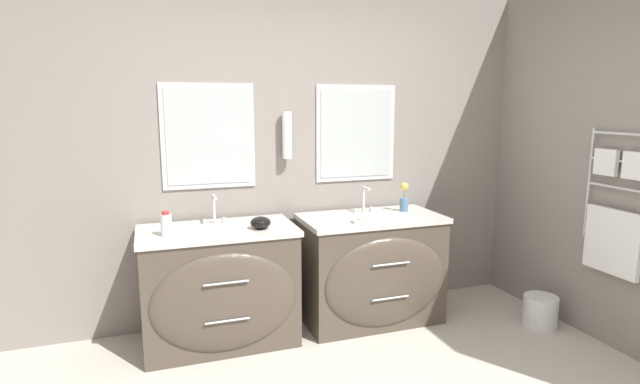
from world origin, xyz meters
name	(u,v)px	position (x,y,z in m)	size (l,w,h in m)	color
wall_back	(284,155)	(0.00, 1.81, 1.30)	(5.63, 0.15, 2.60)	gray
wall_right	(591,161)	(2.05, 0.79, 1.29)	(0.13, 3.67, 2.60)	gray
vanity_left	(220,287)	(-0.59, 1.41, 0.43)	(1.09, 0.66, 0.85)	#4C4238
vanity_right	(373,269)	(0.59, 1.41, 0.43)	(1.09, 0.66, 0.85)	#4C4238
faucet_left	(214,210)	(-0.59, 1.59, 0.95)	(0.17, 0.13, 0.21)	silver
faucet_right	(364,199)	(0.59, 1.59, 0.95)	(0.17, 0.13, 0.21)	silver
toiletry_bottle	(166,224)	(-0.93, 1.35, 0.92)	(0.07, 0.07, 0.17)	silver
amenity_bowl	(261,223)	(-0.30, 1.33, 0.89)	(0.14, 0.14, 0.09)	black
flower_vase	(404,199)	(0.92, 1.52, 0.95)	(0.07, 0.07, 0.23)	teal
soap_dish	(360,220)	(0.42, 1.27, 0.86)	(0.12, 0.08, 0.04)	white
waste_bin	(540,311)	(1.78, 0.89, 0.13)	(0.26, 0.26, 0.24)	silver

